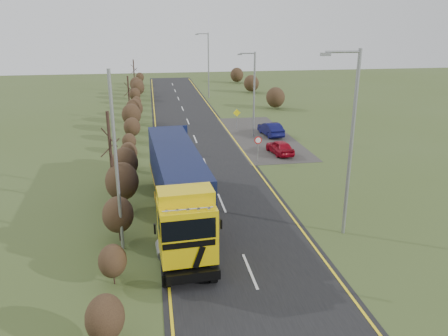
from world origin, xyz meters
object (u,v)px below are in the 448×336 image
object	(u,v)px
streetlight_near	(350,137)
speed_sign	(258,145)
lorry	(178,183)
car_blue_sedan	(271,129)
car_red_hatchback	(280,147)

from	to	relation	value
streetlight_near	speed_sign	size ratio (longest dim) A/B	4.41
lorry	car_blue_sedan	distance (m)	21.01
lorry	speed_sign	xyz separation A→B (m)	(7.00, 9.74, -0.77)
car_red_hatchback	streetlight_near	xyz separation A→B (m)	(-0.99, -14.88, 4.71)
car_red_hatchback	streetlight_near	world-z (taller)	streetlight_near
lorry	car_blue_sedan	size ratio (longest dim) A/B	3.60
lorry	streetlight_near	distance (m)	9.51
car_blue_sedan	speed_sign	size ratio (longest dim) A/B	1.85
car_red_hatchback	streetlight_near	distance (m)	15.64
car_blue_sedan	streetlight_near	world-z (taller)	streetlight_near
streetlight_near	car_red_hatchback	bearing A→B (deg)	86.19
car_red_hatchback	car_blue_sedan	xyz separation A→B (m)	(0.93, 6.39, 0.06)
streetlight_near	speed_sign	xyz separation A→B (m)	(-1.47, 12.82, -3.81)
lorry	car_blue_sedan	xyz separation A→B (m)	(10.40, 18.19, -1.61)
lorry	car_red_hatchback	xyz separation A→B (m)	(9.46, 11.80, -1.67)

